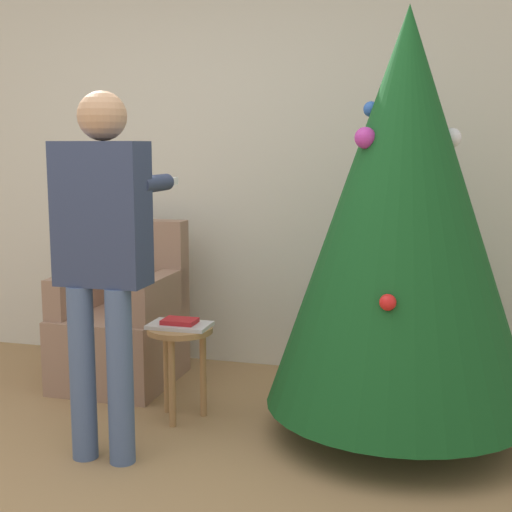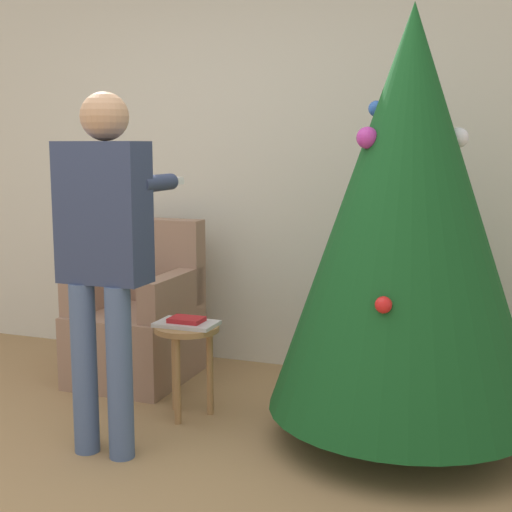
# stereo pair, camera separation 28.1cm
# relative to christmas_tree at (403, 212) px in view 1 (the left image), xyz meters

# --- Properties ---
(wall_back) EXTENTS (8.00, 0.06, 2.70)m
(wall_back) POSITION_rel_christmas_tree_xyz_m (-1.20, 0.98, 0.21)
(wall_back) COLOR beige
(wall_back) RESTS_ON ground_plane
(christmas_tree) EXTENTS (1.32, 1.32, 2.11)m
(christmas_tree) POSITION_rel_christmas_tree_xyz_m (0.00, 0.00, 0.00)
(christmas_tree) COLOR brown
(christmas_tree) RESTS_ON ground_plane
(armchair) EXTENTS (0.65, 0.72, 0.98)m
(armchair) POSITION_rel_christmas_tree_xyz_m (-1.71, 0.41, -0.79)
(armchair) COLOR #93705B
(armchair) RESTS_ON ground_plane
(person_standing) EXTENTS (0.43, 0.57, 1.70)m
(person_standing) POSITION_rel_christmas_tree_xyz_m (-1.30, -0.60, -0.12)
(person_standing) COLOR #475B84
(person_standing) RESTS_ON ground_plane
(side_stool) EXTENTS (0.35, 0.35, 0.50)m
(side_stool) POSITION_rel_christmas_tree_xyz_m (-1.14, -0.08, -0.73)
(side_stool) COLOR #A37547
(side_stool) RESTS_ON ground_plane
(laptop) EXTENTS (0.32, 0.20, 0.02)m
(laptop) POSITION_rel_christmas_tree_xyz_m (-1.14, -0.08, -0.62)
(laptop) COLOR silver
(laptop) RESTS_ON side_stool
(book) EXTENTS (0.18, 0.13, 0.02)m
(book) POSITION_rel_christmas_tree_xyz_m (-1.14, -0.08, -0.60)
(book) COLOR #B21E23
(book) RESTS_ON laptop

